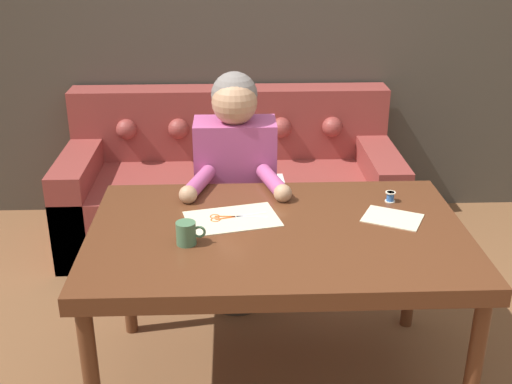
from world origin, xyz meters
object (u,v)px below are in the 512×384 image
mug (187,233)px  scissors (229,217)px  couch (231,189)px  dining_table (278,245)px  thread_spool (390,197)px  person (236,193)px

mug → scissors: bearing=54.4°
scissors → couch: bearing=89.7°
couch → mug: 1.66m
dining_table → couch: (-0.19, 1.47, -0.38)m
thread_spool → person: bearing=149.2°
dining_table → scissors: 0.24m
dining_table → thread_spool: 0.57m
person → scissors: (-0.03, -0.54, 0.12)m
scissors → mug: size_ratio=2.14×
person → scissors: bearing=-93.5°
dining_table → mug: 0.39m
person → scissors: person is taller
dining_table → thread_spool: bearing=26.1°
couch → person: bearing=-88.1°
mug → thread_spool: 0.93m
dining_table → couch: size_ratio=0.74×
mug → thread_spool: size_ratio=2.51×
dining_table → thread_spool: size_ratio=33.38×
dining_table → person: size_ratio=1.21×
thread_spool → mug: bearing=-157.4°
dining_table → scissors: scissors is taller
dining_table → scissors: size_ratio=6.21×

